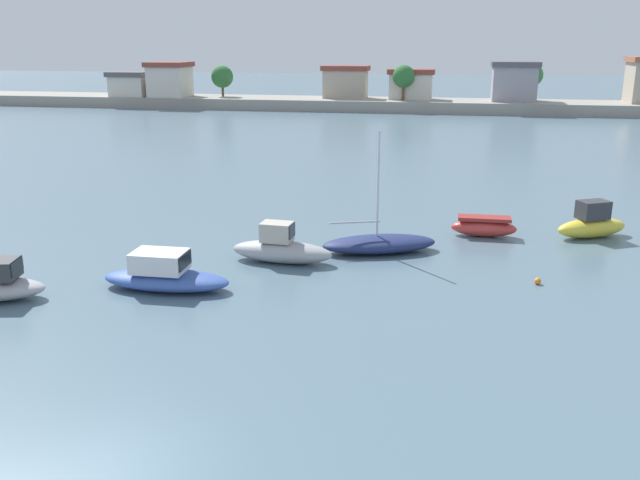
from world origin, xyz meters
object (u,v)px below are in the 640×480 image
moored_boat_4 (379,244)px  moored_boat_6 (592,224)px  moored_boat_5 (484,227)px  mooring_buoy_0 (265,225)px  mooring_buoy_3 (538,281)px  moored_boat_3 (281,249)px  moored_boat_2 (165,275)px

moored_boat_4 → moored_boat_6: (10.15, 4.55, 0.27)m
moored_boat_5 → moored_boat_6: (5.29, 0.86, 0.20)m
moored_boat_6 → mooring_buoy_0: size_ratio=15.64×
moored_boat_5 → mooring_buoy_0: moored_boat_5 is taller
moored_boat_5 → mooring_buoy_0: bearing=-177.7°
moored_boat_5 → mooring_buoy_3: (1.91, -6.81, -0.35)m
mooring_buoy_3 → moored_boat_3: bearing=175.7°
moored_boat_2 → mooring_buoy_3: 14.96m
mooring_buoy_0 → mooring_buoy_3: mooring_buoy_3 is taller
moored_boat_4 → moored_boat_5: (4.87, 3.69, 0.07)m
moored_boat_6 → mooring_buoy_3: size_ratio=14.75×
moored_boat_3 → mooring_buoy_3: (10.89, -0.81, -0.47)m
moored_boat_4 → mooring_buoy_0: moored_boat_4 is taller
moored_boat_4 → mooring_buoy_0: bearing=133.5°
moored_boat_2 → moored_boat_5: 16.25m
mooring_buoy_0 → moored_boat_5: bearing=2.9°
moored_boat_5 → mooring_buoy_3: 7.08m
moored_boat_2 → moored_boat_4: bearing=38.7°
moored_boat_5 → mooring_buoy_0: 11.25m
moored_boat_2 → moored_boat_5: bearing=37.6°
mooring_buoy_3 → moored_boat_6: bearing=66.2°
moored_boat_2 → moored_boat_4: moored_boat_4 is taller
moored_boat_2 → moored_boat_6: moored_boat_6 is taller
moored_boat_3 → moored_boat_6: 15.83m
mooring_buoy_0 → moored_boat_2: bearing=-98.4°
moored_boat_5 → moored_boat_2: bearing=-141.7°
moored_boat_2 → mooring_buoy_0: 9.74m
mooring_buoy_0 → moored_boat_4: bearing=-26.1°
moored_boat_3 → moored_boat_5: (8.98, 6.00, -0.12)m
moored_boat_5 → mooring_buoy_0: size_ratio=12.69×
moored_boat_6 → moored_boat_5: bearing=161.4°
moored_boat_6 → moored_boat_2: bearing=-176.2°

